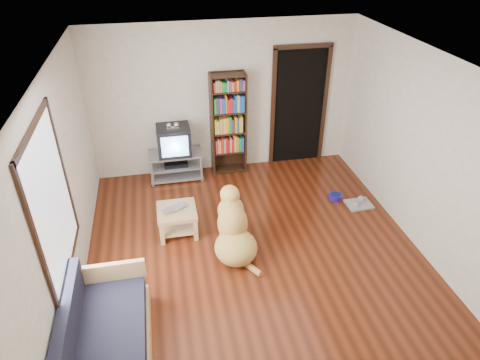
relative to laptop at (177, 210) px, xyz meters
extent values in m
plane|color=#5B220F|center=(0.99, -0.68, -0.41)|extent=(5.00, 5.00, 0.00)
plane|color=white|center=(0.99, -0.68, 2.19)|extent=(5.00, 5.00, 0.00)
plane|color=silver|center=(0.99, 1.82, 0.89)|extent=(4.50, 0.00, 4.50)
plane|color=silver|center=(0.99, -3.18, 0.89)|extent=(4.50, 0.00, 4.50)
plane|color=silver|center=(-1.26, -0.68, 0.89)|extent=(0.00, 5.00, 5.00)
plane|color=silver|center=(3.24, -0.68, 0.89)|extent=(0.00, 5.00, 5.00)
imported|color=silver|center=(0.00, 0.00, 0.00)|extent=(0.43, 0.37, 0.03)
cylinder|color=#22148F|center=(2.59, 0.39, -0.37)|extent=(0.22, 0.22, 0.08)
cube|color=gray|center=(2.89, 0.14, -0.40)|extent=(0.41, 0.33, 0.03)
cube|color=white|center=(-1.24, -1.18, 1.09)|extent=(0.02, 1.30, 1.60)
cube|color=black|center=(-1.24, -1.18, 1.91)|extent=(0.03, 1.42, 0.06)
cube|color=black|center=(-1.24, -1.18, 0.27)|extent=(0.03, 1.42, 0.06)
cube|color=black|center=(-1.24, -1.88, 1.09)|extent=(0.03, 0.06, 1.70)
cube|color=black|center=(-1.24, -0.48, 1.09)|extent=(0.03, 0.06, 1.70)
cube|color=black|center=(2.34, 1.80, 0.64)|extent=(0.90, 0.02, 2.10)
cube|color=black|center=(1.86, 1.79, 0.64)|extent=(0.07, 0.05, 2.14)
cube|color=black|center=(2.82, 1.79, 0.64)|extent=(0.07, 0.05, 2.14)
cube|color=black|center=(2.34, 1.79, 1.72)|extent=(1.03, 0.05, 0.07)
cube|color=#99999E|center=(0.09, 1.57, 0.07)|extent=(0.90, 0.45, 0.04)
cube|color=#99999E|center=(0.09, 1.57, -0.16)|extent=(0.86, 0.42, 0.03)
cube|color=#99999E|center=(0.09, 1.57, -0.35)|extent=(0.90, 0.45, 0.04)
cylinder|color=#99999E|center=(-0.33, 1.37, -0.16)|extent=(0.04, 0.04, 0.50)
cylinder|color=#99999E|center=(0.51, 1.37, -0.16)|extent=(0.04, 0.04, 0.50)
cylinder|color=#99999E|center=(-0.33, 1.77, -0.16)|extent=(0.04, 0.04, 0.50)
cylinder|color=#99999E|center=(0.51, 1.77, -0.16)|extent=(0.04, 0.04, 0.50)
cube|color=black|center=(0.09, 1.57, -0.11)|extent=(0.40, 0.30, 0.07)
cube|color=black|center=(0.09, 1.57, 0.33)|extent=(0.55, 0.48, 0.48)
cube|color=black|center=(0.09, 1.77, 0.33)|extent=(0.40, 0.14, 0.36)
cube|color=#8CBFF2|center=(0.09, 1.32, 0.33)|extent=(0.44, 0.02, 0.36)
cube|color=silver|center=(0.09, 1.52, 0.58)|extent=(0.20, 0.07, 0.02)
sphere|color=silver|center=(0.03, 1.52, 0.62)|extent=(0.09, 0.09, 0.09)
sphere|color=silver|center=(0.15, 1.52, 0.62)|extent=(0.09, 0.09, 0.09)
cube|color=black|center=(0.76, 1.66, 0.49)|extent=(0.03, 0.30, 1.80)
cube|color=black|center=(1.33, 1.66, 0.49)|extent=(0.03, 0.30, 1.80)
cube|color=black|center=(1.04, 1.80, 0.49)|extent=(0.60, 0.02, 1.80)
cube|color=black|center=(1.04, 1.66, -0.38)|extent=(0.56, 0.28, 0.02)
cube|color=black|center=(1.04, 1.66, -0.01)|extent=(0.56, 0.28, 0.03)
cube|color=black|center=(1.04, 1.66, 0.36)|extent=(0.56, 0.28, 0.02)
cube|color=black|center=(1.04, 1.66, 0.73)|extent=(0.56, 0.28, 0.02)
cube|color=black|center=(1.04, 1.66, 1.10)|extent=(0.56, 0.28, 0.02)
cube|color=black|center=(1.04, 1.66, 1.36)|extent=(0.56, 0.28, 0.02)
cube|color=#1E1E2D|center=(-0.84, -2.08, -0.08)|extent=(0.74, 1.74, 0.18)
cube|color=#1E1E2D|center=(-1.18, -2.08, 0.19)|extent=(0.12, 1.74, 0.40)
cube|color=tan|center=(-0.84, -1.22, 0.09)|extent=(0.80, 0.06, 0.30)
cube|color=tan|center=(0.00, 0.03, -0.04)|extent=(0.55, 0.55, 0.06)
cube|color=tan|center=(0.00, 0.03, -0.31)|extent=(0.45, 0.45, 0.03)
cube|color=#D2B86B|center=(-0.23, -0.21, -0.24)|extent=(0.06, 0.06, 0.34)
cube|color=tan|center=(0.23, -0.21, -0.24)|extent=(0.06, 0.06, 0.34)
cube|color=tan|center=(-0.23, 0.27, -0.24)|extent=(0.06, 0.06, 0.34)
cube|color=tan|center=(0.23, 0.27, -0.24)|extent=(0.06, 0.06, 0.34)
ellipsoid|color=#B59745|center=(0.72, -0.68, -0.24)|extent=(0.58, 0.63, 0.43)
ellipsoid|color=#B38645|center=(0.72, -0.46, 0.00)|extent=(0.42, 0.46, 0.56)
ellipsoid|color=#C1804A|center=(0.72, -0.34, 0.13)|extent=(0.37, 0.33, 0.40)
ellipsoid|color=tan|center=(0.72, -0.27, 0.35)|extent=(0.26, 0.29, 0.25)
ellipsoid|color=tan|center=(0.72, -0.14, 0.32)|extent=(0.11, 0.22, 0.10)
sphere|color=black|center=(0.72, -0.04, 0.32)|extent=(0.05, 0.05, 0.05)
ellipsoid|color=#B69046|center=(0.62, -0.32, 0.34)|extent=(0.06, 0.09, 0.17)
ellipsoid|color=#B49245|center=(0.82, -0.32, 0.34)|extent=(0.06, 0.09, 0.17)
cylinder|color=gold|center=(0.63, -0.23, -0.19)|extent=(0.09, 0.14, 0.46)
cylinder|color=gold|center=(0.81, -0.23, -0.19)|extent=(0.09, 0.14, 0.46)
sphere|color=gold|center=(0.63, -0.17, -0.39)|extent=(0.12, 0.12, 0.12)
sphere|color=tan|center=(0.81, -0.17, -0.39)|extent=(0.12, 0.12, 0.12)
cylinder|color=#BA8D47|center=(0.86, -0.93, -0.38)|extent=(0.27, 0.39, 0.09)
camera|label=1|loc=(-0.09, -4.99, 3.53)|focal=32.00mm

